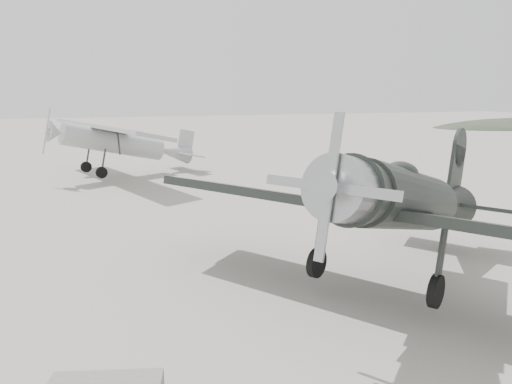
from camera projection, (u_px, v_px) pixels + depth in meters
ground at (267, 249)px, 16.25m from camera, size 160.00×160.00×0.00m
lowwing_monoplane at (407, 201)px, 12.94m from camera, size 10.89×12.01×4.29m
highwing_monoplane at (120, 138)px, 29.22m from camera, size 9.12×12.60×3.61m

